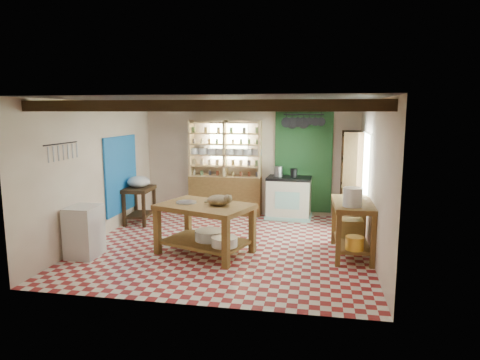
% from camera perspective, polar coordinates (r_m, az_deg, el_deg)
% --- Properties ---
extents(floor, '(5.00, 5.00, 0.02)m').
position_cam_1_polar(floor, '(7.91, -1.67, -8.66)').
color(floor, maroon).
rests_on(floor, ground).
extents(ceiling, '(5.00, 5.00, 0.02)m').
position_cam_1_polar(ceiling, '(7.53, -1.77, 10.61)').
color(ceiling, '#3F3F43').
rests_on(ceiling, wall_back).
extents(wall_back, '(5.00, 0.04, 2.60)m').
position_cam_1_polar(wall_back, '(10.05, 1.30, 2.82)').
color(wall_back, beige).
rests_on(wall_back, floor).
extents(wall_front, '(5.00, 0.04, 2.60)m').
position_cam_1_polar(wall_front, '(5.23, -7.53, -3.16)').
color(wall_front, beige).
rests_on(wall_front, floor).
extents(wall_left, '(0.04, 5.00, 2.60)m').
position_cam_1_polar(wall_left, '(8.49, -18.44, 1.18)').
color(wall_left, beige).
rests_on(wall_left, floor).
extents(wall_right, '(0.04, 5.00, 2.60)m').
position_cam_1_polar(wall_right, '(7.50, 17.31, 0.23)').
color(wall_right, beige).
rests_on(wall_right, floor).
extents(ceiling_beams, '(5.00, 3.80, 0.15)m').
position_cam_1_polar(ceiling_beams, '(7.53, -1.76, 9.69)').
color(ceiling_beams, '#362313').
rests_on(ceiling_beams, ceiling).
extents(blue_wall_patch, '(0.04, 1.40, 1.60)m').
position_cam_1_polar(blue_wall_patch, '(9.30, -15.55, 0.73)').
color(blue_wall_patch, '#1762B3').
rests_on(blue_wall_patch, wall_left).
extents(green_wall_patch, '(1.30, 0.04, 2.30)m').
position_cam_1_polar(green_wall_patch, '(9.90, 8.44, 2.34)').
color(green_wall_patch, '#1D4A23').
rests_on(green_wall_patch, wall_back).
extents(window_back, '(0.90, 0.02, 0.80)m').
position_cam_1_polar(window_back, '(10.08, -1.52, 5.12)').
color(window_back, silver).
rests_on(window_back, wall_back).
extents(window_right, '(0.02, 1.30, 1.20)m').
position_cam_1_polar(window_right, '(8.46, 16.43, 1.94)').
color(window_right, silver).
rests_on(window_right, wall_right).
extents(utensil_rail, '(0.06, 0.90, 0.28)m').
position_cam_1_polar(utensil_rail, '(7.39, -22.70, 3.57)').
color(utensil_rail, black).
rests_on(utensil_rail, wall_left).
extents(pot_rack, '(0.86, 0.12, 0.36)m').
position_cam_1_polar(pot_rack, '(9.42, 8.47, 7.67)').
color(pot_rack, black).
rests_on(pot_rack, ceiling).
extents(shelving_unit, '(1.70, 0.34, 2.20)m').
position_cam_1_polar(shelving_unit, '(9.99, -1.99, 1.62)').
color(shelving_unit, '#D8B57C').
rests_on(shelving_unit, floor).
extents(tall_rack, '(0.40, 0.86, 2.00)m').
position_cam_1_polar(tall_rack, '(9.29, 14.60, 0.14)').
color(tall_rack, '#362313').
rests_on(tall_rack, floor).
extents(work_table, '(1.75, 1.45, 0.85)m').
position_cam_1_polar(work_table, '(7.35, -4.68, -6.52)').
color(work_table, brown).
rests_on(work_table, floor).
extents(stove, '(1.01, 0.70, 0.95)m').
position_cam_1_polar(stove, '(9.72, 6.53, -2.37)').
color(stove, beige).
rests_on(stove, floor).
extents(prep_table, '(0.58, 0.81, 0.79)m').
position_cam_1_polar(prep_table, '(9.53, -13.24, -3.29)').
color(prep_table, '#362313').
rests_on(prep_table, floor).
extents(white_cabinet, '(0.48, 0.57, 0.85)m').
position_cam_1_polar(white_cabinet, '(7.63, -20.06, -6.46)').
color(white_cabinet, silver).
rests_on(white_cabinet, floor).
extents(right_counter, '(0.68, 1.30, 0.92)m').
position_cam_1_polar(right_counter, '(7.46, 14.71, -6.30)').
color(right_counter, brown).
rests_on(right_counter, floor).
extents(cat, '(0.44, 0.36, 0.18)m').
position_cam_1_polar(cat, '(7.13, -2.85, -2.71)').
color(cat, olive).
rests_on(cat, work_table).
extents(steel_tray, '(0.45, 0.45, 0.02)m').
position_cam_1_polar(steel_tray, '(7.40, -7.18, -2.96)').
color(steel_tray, '#98979E').
rests_on(steel_tray, work_table).
extents(basin_large, '(0.63, 0.63, 0.17)m').
position_cam_1_polar(basin_large, '(7.39, -4.12, -7.34)').
color(basin_large, silver).
rests_on(basin_large, work_table).
extents(basin_small, '(0.55, 0.55, 0.15)m').
position_cam_1_polar(basin_small, '(7.07, -2.09, -8.20)').
color(basin_small, silver).
rests_on(basin_small, work_table).
extents(kettle_left, '(0.21, 0.21, 0.23)m').
position_cam_1_polar(kettle_left, '(9.65, 5.12, 1.14)').
color(kettle_left, '#98979E').
rests_on(kettle_left, stove).
extents(kettle_right, '(0.16, 0.16, 0.19)m').
position_cam_1_polar(kettle_right, '(9.61, 7.19, 0.95)').
color(kettle_right, black).
rests_on(kettle_right, stove).
extents(enamel_bowl, '(0.51, 0.51, 0.24)m').
position_cam_1_polar(enamel_bowl, '(9.44, -13.36, -0.23)').
color(enamel_bowl, silver).
rests_on(enamel_bowl, prep_table).
extents(white_bucket, '(0.31, 0.31, 0.30)m').
position_cam_1_polar(white_bucket, '(6.98, 14.78, -2.22)').
color(white_bucket, silver).
rests_on(white_bucket, right_counter).
extents(wicker_basket, '(0.44, 0.36, 0.30)m').
position_cam_1_polar(wicker_basket, '(7.76, 14.47, -6.17)').
color(wicker_basket, olive).
rests_on(wicker_basket, right_counter).
extents(yellow_tub, '(0.30, 0.30, 0.21)m').
position_cam_1_polar(yellow_tub, '(7.06, 15.03, -8.13)').
color(yellow_tub, gold).
rests_on(yellow_tub, right_counter).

